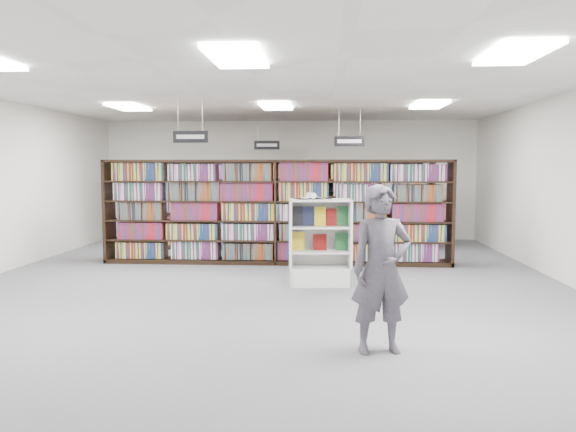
# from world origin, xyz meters

# --- Properties ---
(floor) EXTENTS (12.00, 12.00, 0.00)m
(floor) POSITION_xyz_m (0.00, 0.00, 0.00)
(floor) COLOR #5B5A60
(floor) RESTS_ON ground
(ceiling) EXTENTS (10.00, 12.00, 0.10)m
(ceiling) POSITION_xyz_m (0.00, 0.00, 3.20)
(ceiling) COLOR silver
(ceiling) RESTS_ON wall_back
(wall_back) EXTENTS (10.00, 0.10, 3.20)m
(wall_back) POSITION_xyz_m (0.00, 6.00, 1.60)
(wall_back) COLOR silver
(wall_back) RESTS_ON ground
(wall_front) EXTENTS (10.00, 0.10, 3.20)m
(wall_front) POSITION_xyz_m (0.00, -6.00, 1.60)
(wall_front) COLOR silver
(wall_front) RESTS_ON ground
(wall_right) EXTENTS (0.10, 12.00, 3.20)m
(wall_right) POSITION_xyz_m (5.00, 0.00, 1.60)
(wall_right) COLOR silver
(wall_right) RESTS_ON ground
(bookshelf_row_near) EXTENTS (7.00, 0.60, 2.10)m
(bookshelf_row_near) POSITION_xyz_m (0.00, 2.00, 1.05)
(bookshelf_row_near) COLOR black
(bookshelf_row_near) RESTS_ON floor
(bookshelf_row_mid) EXTENTS (7.00, 0.60, 2.10)m
(bookshelf_row_mid) POSITION_xyz_m (0.00, 4.00, 1.05)
(bookshelf_row_mid) COLOR black
(bookshelf_row_mid) RESTS_ON floor
(bookshelf_row_far) EXTENTS (7.00, 0.60, 2.10)m
(bookshelf_row_far) POSITION_xyz_m (0.00, 5.70, 1.05)
(bookshelf_row_far) COLOR black
(bookshelf_row_far) RESTS_ON floor
(aisle_sign_left) EXTENTS (0.65, 0.02, 0.80)m
(aisle_sign_left) POSITION_xyz_m (-1.50, 1.00, 2.53)
(aisle_sign_left) COLOR #B2B2B7
(aisle_sign_left) RESTS_ON ceiling
(aisle_sign_right) EXTENTS (0.65, 0.02, 0.80)m
(aisle_sign_right) POSITION_xyz_m (1.50, 3.00, 2.53)
(aisle_sign_right) COLOR #B2B2B7
(aisle_sign_right) RESTS_ON ceiling
(aisle_sign_center) EXTENTS (0.65, 0.02, 0.80)m
(aisle_sign_center) POSITION_xyz_m (-0.50, 5.00, 2.53)
(aisle_sign_center) COLOR #B2B2B7
(aisle_sign_center) RESTS_ON ceiling
(troffer_front_center) EXTENTS (0.60, 1.20, 0.04)m
(troffer_front_center) POSITION_xyz_m (0.00, -3.00, 3.16)
(troffer_front_center) COLOR white
(troffer_front_center) RESTS_ON ceiling
(troffer_front_right) EXTENTS (0.60, 1.20, 0.04)m
(troffer_front_right) POSITION_xyz_m (3.00, -3.00, 3.16)
(troffer_front_right) COLOR white
(troffer_front_right) RESTS_ON ceiling
(troffer_back_left) EXTENTS (0.60, 1.20, 0.04)m
(troffer_back_left) POSITION_xyz_m (-3.00, 2.00, 3.16)
(troffer_back_left) COLOR white
(troffer_back_left) RESTS_ON ceiling
(troffer_back_center) EXTENTS (0.60, 1.20, 0.04)m
(troffer_back_center) POSITION_xyz_m (0.00, 2.00, 3.16)
(troffer_back_center) COLOR white
(troffer_back_center) RESTS_ON ceiling
(troffer_back_right) EXTENTS (0.60, 1.20, 0.04)m
(troffer_back_right) POSITION_xyz_m (3.00, 2.00, 3.16)
(troffer_back_right) COLOR white
(troffer_back_right) RESTS_ON ceiling
(endcap_display) EXTENTS (1.06, 0.59, 1.43)m
(endcap_display) POSITION_xyz_m (0.90, -0.01, 0.48)
(endcap_display) COLOR white
(endcap_display) RESTS_ON floor
(open_book) EXTENTS (0.63, 0.48, 0.13)m
(open_book) POSITION_xyz_m (0.76, 0.03, 1.46)
(open_book) COLOR black
(open_book) RESTS_ON endcap_display
(shopper) EXTENTS (0.72, 0.56, 1.77)m
(shopper) POSITION_xyz_m (1.57, -3.41, 0.89)
(shopper) COLOR #534E59
(shopper) RESTS_ON floor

